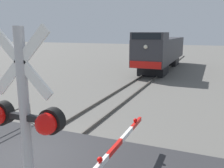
% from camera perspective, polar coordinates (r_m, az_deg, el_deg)
% --- Properties ---
extents(ground_plane, '(160.00, 160.00, 0.00)m').
position_cam_1_polar(ground_plane, '(9.29, -18.74, -16.30)').
color(ground_plane, '#605E59').
extents(rail_track_left, '(0.08, 80.00, 0.15)m').
position_cam_1_polar(rail_track_left, '(9.71, -22.08, -14.79)').
color(rail_track_left, '#59544C').
rests_on(rail_track_left, ground_plane).
extents(rail_track_right, '(0.08, 80.00, 0.15)m').
position_cam_1_polar(rail_track_right, '(8.84, -15.09, -17.04)').
color(rail_track_right, '#59544C').
rests_on(rail_track_right, ground_plane).
extents(road_surface, '(36.00, 4.68, 0.16)m').
position_cam_1_polar(road_surface, '(9.26, -18.77, -15.87)').
color(road_surface, '#2D2D30').
rests_on(road_surface, ground_plane).
extents(locomotive, '(3.05, 15.12, 4.26)m').
position_cam_1_polar(locomotive, '(29.24, 11.35, 7.53)').
color(locomotive, black).
rests_on(locomotive, ground_plane).
extents(crossing_signal, '(1.18, 0.33, 4.40)m').
position_cam_1_polar(crossing_signal, '(3.69, -19.21, -13.35)').
color(crossing_signal, '#ADADB2').
rests_on(crossing_signal, ground_plane).
extents(guard_railing, '(0.08, 2.73, 0.95)m').
position_cam_1_polar(guard_railing, '(11.59, -22.76, -7.52)').
color(guard_railing, '#4C4742').
rests_on(guard_railing, ground_plane).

